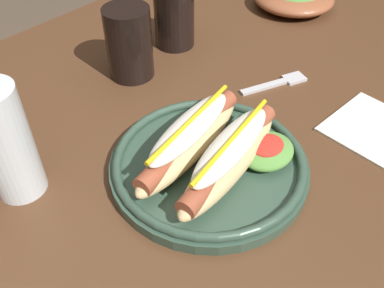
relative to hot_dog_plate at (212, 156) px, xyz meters
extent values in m
cube|color=#51331E|center=(0.05, 0.08, -0.04)|extent=(1.45, 0.88, 0.04)
cylinder|color=#51331E|center=(0.69, 0.43, -0.41)|extent=(0.06, 0.06, 0.70)
cylinder|color=#334C3D|center=(0.00, 0.00, -0.02)|extent=(0.26, 0.26, 0.02)
torus|color=#334C3D|center=(0.00, 0.00, -0.01)|extent=(0.25, 0.25, 0.01)
ellipsoid|color=#E0C184|center=(0.00, -0.03, 0.01)|extent=(0.23, 0.08, 0.04)
cylinder|color=#9E4C33|center=(0.00, -0.03, 0.02)|extent=(0.21, 0.06, 0.03)
ellipsoid|color=silver|center=(0.00, -0.03, 0.04)|extent=(0.17, 0.07, 0.02)
cylinder|color=yellow|center=(0.00, -0.03, 0.05)|extent=(0.18, 0.03, 0.01)
ellipsoid|color=#E0C184|center=(-0.01, 0.03, 0.01)|extent=(0.23, 0.08, 0.04)
cylinder|color=#9E4C33|center=(-0.01, 0.03, 0.02)|extent=(0.21, 0.06, 0.03)
ellipsoid|color=silver|center=(-0.01, 0.03, 0.04)|extent=(0.17, 0.07, 0.02)
cylinder|color=yellow|center=(-0.01, 0.03, 0.05)|extent=(0.18, 0.03, 0.01)
ellipsoid|color=#5B9942|center=(0.06, -0.05, 0.00)|extent=(0.08, 0.07, 0.02)
ellipsoid|color=red|center=(0.06, -0.05, 0.01)|extent=(0.05, 0.04, 0.01)
cube|color=silver|center=(0.20, 0.06, -0.02)|extent=(0.08, 0.04, 0.00)
cube|color=silver|center=(0.26, 0.03, -0.02)|extent=(0.04, 0.04, 0.00)
cylinder|color=black|center=(0.21, 0.26, 0.03)|extent=(0.07, 0.07, 0.11)
cylinder|color=black|center=(0.08, 0.25, 0.03)|extent=(0.08, 0.08, 0.12)
cylinder|color=silver|center=(-0.18, 0.16, 0.05)|extent=(0.06, 0.06, 0.15)
cube|color=white|center=(0.22, -0.13, -0.02)|extent=(0.14, 0.13, 0.00)
camera|label=1|loc=(-0.31, -0.25, 0.39)|focal=40.37mm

